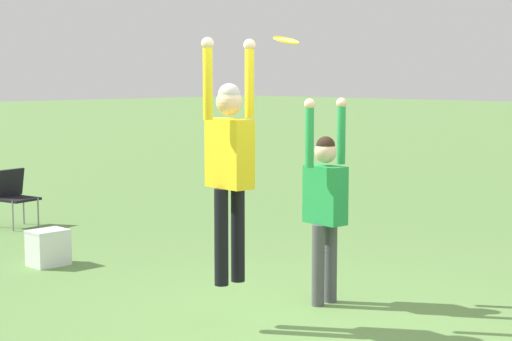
{
  "coord_description": "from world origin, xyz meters",
  "views": [
    {
      "loc": [
        -5.4,
        -4.84,
        2.17
      ],
      "look_at": [
        0.14,
        0.65,
        1.3
      ],
      "focal_mm": 60.0,
      "sensor_mm": 36.0,
      "label": 1
    }
  ],
  "objects_px": {
    "person_defending": "(325,197)",
    "camping_chair_1": "(14,193)",
    "person_jumping": "(229,155)",
    "frisbee": "(286,40)",
    "cooler_box": "(48,248)"
  },
  "relations": [
    {
      "from": "person_defending",
      "to": "cooler_box",
      "type": "height_order",
      "value": "person_defending"
    },
    {
      "from": "person_jumping",
      "to": "person_defending",
      "type": "xyz_separation_m",
      "value": [
        1.16,
        -0.09,
        -0.47
      ]
    },
    {
      "from": "frisbee",
      "to": "camping_chair_1",
      "type": "distance_m",
      "value": 6.24
    },
    {
      "from": "frisbee",
      "to": "cooler_box",
      "type": "height_order",
      "value": "frisbee"
    },
    {
      "from": "cooler_box",
      "to": "camping_chair_1",
      "type": "bearing_deg",
      "value": 68.09
    },
    {
      "from": "person_defending",
      "to": "frisbee",
      "type": "height_order",
      "value": "frisbee"
    },
    {
      "from": "person_jumping",
      "to": "camping_chair_1",
      "type": "distance_m",
      "value": 5.99
    },
    {
      "from": "person_defending",
      "to": "frisbee",
      "type": "xyz_separation_m",
      "value": [
        -0.57,
        -0.02,
        1.45
      ]
    },
    {
      "from": "camping_chair_1",
      "to": "person_defending",
      "type": "bearing_deg",
      "value": 78.74
    },
    {
      "from": "frisbee",
      "to": "person_defending",
      "type": "bearing_deg",
      "value": 1.61
    },
    {
      "from": "person_defending",
      "to": "camping_chair_1",
      "type": "distance_m",
      "value": 5.89
    },
    {
      "from": "cooler_box",
      "to": "person_defending",
      "type": "bearing_deg",
      "value": -73.97
    },
    {
      "from": "camping_chair_1",
      "to": "cooler_box",
      "type": "height_order",
      "value": "camping_chair_1"
    },
    {
      "from": "person_defending",
      "to": "camping_chair_1",
      "type": "bearing_deg",
      "value": -176.17
    },
    {
      "from": "person_defending",
      "to": "cooler_box",
      "type": "distance_m",
      "value": 3.56
    }
  ]
}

